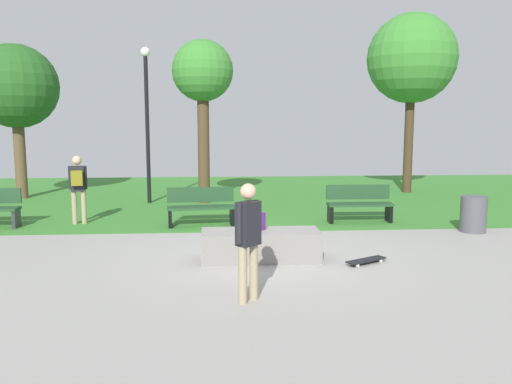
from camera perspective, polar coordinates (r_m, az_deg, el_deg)
name	(u,v)px	position (r m, az deg, el deg)	size (l,w,h in m)	color
ground_plane	(260,257)	(9.52, 0.44, -7.25)	(28.00, 28.00, 0.00)	gray
grass_lawn	(242,195)	(17.46, -1.60, -0.33)	(26.60, 11.80, 0.01)	#387A2D
concrete_ledge	(260,245)	(9.32, 0.48, -5.90)	(2.12, 0.77, 0.53)	gray
backpack_on_ledge	(256,221)	(9.27, 0.02, -3.27)	(0.28, 0.20, 0.32)	#4C1E66
skater_performing_trick	(248,234)	(7.02, -0.87, -4.64)	(0.37, 0.37, 1.65)	tan
skateboard_by_ledge	(366,260)	(9.29, 12.12, -7.40)	(0.80, 0.56, 0.08)	black
park_bench_far_left	(201,206)	(12.36, -6.12, -1.53)	(1.64, 0.61, 0.91)	#1E4223
park_bench_near_lamppost	(359,203)	(13.00, 11.37, -1.17)	(1.60, 0.48, 0.91)	#1E4223
tree_slender_maple	(203,76)	(15.79, -5.94, 12.72)	(1.83, 1.83, 4.90)	#4C3823
tree_broad_elm	(412,59)	(18.90, 16.90, 13.89)	(3.04, 3.04, 6.14)	#42301E
tree_leaning_ash	(16,88)	(18.29, -25.10, 10.45)	(2.65, 2.65, 4.92)	brown
lamp_post	(147,111)	(15.94, -12.01, 8.80)	(0.28, 0.28, 4.66)	black
trash_bin	(473,214)	(12.60, 22.97, -2.27)	(0.57, 0.57, 0.81)	#4C4C51
pedestrian_with_backpack	(78,183)	(13.11, -19.15, 0.90)	(0.43, 0.38, 1.67)	tan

